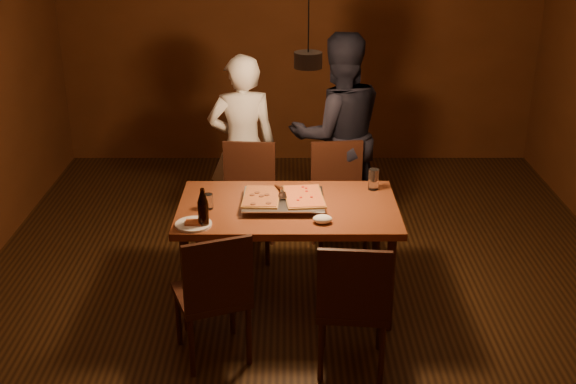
{
  "coord_description": "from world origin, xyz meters",
  "views": [
    {
      "loc": [
        -0.14,
        -4.53,
        2.74
      ],
      "look_at": [
        -0.13,
        -0.01,
        0.85
      ],
      "focal_mm": 45.0,
      "sensor_mm": 36.0,
      "label": 1
    }
  ],
  "objects_px": {
    "pizza_tray": "(283,202)",
    "diner_dark": "(338,135)",
    "dining_table": "(288,215)",
    "chair_near_right": "(353,296)",
    "chair_far_right": "(338,188)",
    "pendant_lamp": "(308,58)",
    "chair_far_left": "(248,189)",
    "chair_near_left": "(214,287)",
    "diner_white": "(243,147)",
    "plate_slice": "(193,224)",
    "beer_bottle_a": "(203,208)",
    "beer_bottle_b": "(204,207)"
  },
  "relations": [
    {
      "from": "chair_far_right",
      "to": "pendant_lamp",
      "type": "xyz_separation_m",
      "value": [
        -0.28,
        -0.82,
        1.22
      ]
    },
    {
      "from": "chair_near_right",
      "to": "beer_bottle_a",
      "type": "distance_m",
      "value": 1.11
    },
    {
      "from": "diner_white",
      "to": "diner_dark",
      "type": "relative_size",
      "value": 0.91
    },
    {
      "from": "pizza_tray",
      "to": "beer_bottle_b",
      "type": "xyz_separation_m",
      "value": [
        -0.51,
        -0.3,
        0.09
      ]
    },
    {
      "from": "pizza_tray",
      "to": "diner_white",
      "type": "relative_size",
      "value": 0.35
    },
    {
      "from": "chair_near_right",
      "to": "beer_bottle_b",
      "type": "distance_m",
      "value": 1.13
    },
    {
      "from": "pendant_lamp",
      "to": "chair_far_right",
      "type": "bearing_deg",
      "value": 71.15
    },
    {
      "from": "pendant_lamp",
      "to": "pizza_tray",
      "type": "bearing_deg",
      "value": -178.97
    },
    {
      "from": "chair_near_left",
      "to": "pizza_tray",
      "type": "relative_size",
      "value": 0.98
    },
    {
      "from": "dining_table",
      "to": "chair_near_right",
      "type": "xyz_separation_m",
      "value": [
        0.38,
        -0.84,
        -0.14
      ]
    },
    {
      "from": "chair_near_right",
      "to": "beer_bottle_b",
      "type": "height_order",
      "value": "beer_bottle_b"
    },
    {
      "from": "chair_far_left",
      "to": "chair_far_right",
      "type": "relative_size",
      "value": 1.0
    },
    {
      "from": "pendant_lamp",
      "to": "beer_bottle_a",
      "type": "bearing_deg",
      "value": -152.66
    },
    {
      "from": "chair_near_left",
      "to": "pizza_tray",
      "type": "bearing_deg",
      "value": 40.28
    },
    {
      "from": "chair_far_left",
      "to": "chair_near_left",
      "type": "relative_size",
      "value": 0.9
    },
    {
      "from": "beer_bottle_a",
      "to": "pendant_lamp",
      "type": "xyz_separation_m",
      "value": [
        0.67,
        0.35,
        0.88
      ]
    },
    {
      "from": "pizza_tray",
      "to": "pendant_lamp",
      "type": "distance_m",
      "value": 1.0
    },
    {
      "from": "dining_table",
      "to": "chair_far_left",
      "type": "bearing_deg",
      "value": 111.31
    },
    {
      "from": "chair_near_right",
      "to": "dining_table",
      "type": "bearing_deg",
      "value": 119.6
    },
    {
      "from": "dining_table",
      "to": "pendant_lamp",
      "type": "bearing_deg",
      "value": 6.71
    },
    {
      "from": "chair_far_left",
      "to": "pendant_lamp",
      "type": "height_order",
      "value": "pendant_lamp"
    },
    {
      "from": "dining_table",
      "to": "pendant_lamp",
      "type": "relative_size",
      "value": 1.36
    },
    {
      "from": "chair_far_right",
      "to": "beer_bottle_a",
      "type": "height_order",
      "value": "beer_bottle_a"
    },
    {
      "from": "chair_near_left",
      "to": "chair_near_right",
      "type": "distance_m",
      "value": 0.83
    },
    {
      "from": "chair_near_left",
      "to": "diner_dark",
      "type": "relative_size",
      "value": 0.32
    },
    {
      "from": "beer_bottle_a",
      "to": "pendant_lamp",
      "type": "height_order",
      "value": "pendant_lamp"
    },
    {
      "from": "pizza_tray",
      "to": "plate_slice",
      "type": "relative_size",
      "value": 2.32
    },
    {
      "from": "beer_bottle_a",
      "to": "pendant_lamp",
      "type": "distance_m",
      "value": 1.16
    },
    {
      "from": "dining_table",
      "to": "chair_far_right",
      "type": "height_order",
      "value": "chair_far_right"
    },
    {
      "from": "chair_far_left",
      "to": "plate_slice",
      "type": "bearing_deg",
      "value": 80.4
    },
    {
      "from": "chair_near_left",
      "to": "beer_bottle_b",
      "type": "relative_size",
      "value": 2.3
    },
    {
      "from": "chair_far_right",
      "to": "plate_slice",
      "type": "relative_size",
      "value": 2.04
    },
    {
      "from": "beer_bottle_b",
      "to": "plate_slice",
      "type": "distance_m",
      "value": 0.13
    },
    {
      "from": "chair_far_left",
      "to": "beer_bottle_a",
      "type": "xyz_separation_m",
      "value": [
        -0.22,
        -1.15,
        0.34
      ]
    },
    {
      "from": "chair_near_left",
      "to": "plate_slice",
      "type": "relative_size",
      "value": 2.28
    },
    {
      "from": "chair_far_left",
      "to": "pizza_tray",
      "type": "distance_m",
      "value": 0.89
    },
    {
      "from": "pizza_tray",
      "to": "diner_dark",
      "type": "relative_size",
      "value": 0.32
    },
    {
      "from": "chair_far_right",
      "to": "pendant_lamp",
      "type": "height_order",
      "value": "pendant_lamp"
    },
    {
      "from": "beer_bottle_a",
      "to": "beer_bottle_b",
      "type": "relative_size",
      "value": 1.11
    },
    {
      "from": "pizza_tray",
      "to": "beer_bottle_b",
      "type": "distance_m",
      "value": 0.6
    },
    {
      "from": "beer_bottle_a",
      "to": "beer_bottle_b",
      "type": "xyz_separation_m",
      "value": [
        -0.0,
        0.04,
        -0.01
      ]
    },
    {
      "from": "dining_table",
      "to": "diner_dark",
      "type": "distance_m",
      "value": 1.31
    },
    {
      "from": "chair_near_right",
      "to": "pizza_tray",
      "type": "relative_size",
      "value": 0.88
    },
    {
      "from": "chair_far_right",
      "to": "pizza_tray",
      "type": "height_order",
      "value": "chair_far_right"
    },
    {
      "from": "diner_dark",
      "to": "plate_slice",
      "type": "bearing_deg",
      "value": 43.89
    },
    {
      "from": "diner_dark",
      "to": "pendant_lamp",
      "type": "bearing_deg",
      "value": 63.93
    },
    {
      "from": "beer_bottle_b",
      "to": "diner_dark",
      "type": "height_order",
      "value": "diner_dark"
    },
    {
      "from": "dining_table",
      "to": "diner_dark",
      "type": "height_order",
      "value": "diner_dark"
    },
    {
      "from": "dining_table",
      "to": "chair_far_left",
      "type": "relative_size",
      "value": 3.09
    },
    {
      "from": "chair_near_left",
      "to": "diner_white",
      "type": "distance_m",
      "value": 1.9
    }
  ]
}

